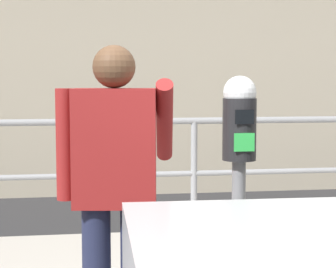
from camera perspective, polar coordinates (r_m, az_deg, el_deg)
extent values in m
cylinder|color=slate|center=(3.14, 6.74, -12.09)|extent=(0.07, 0.07, 1.06)
cylinder|color=black|center=(3.01, 6.89, 0.45)|extent=(0.17, 0.17, 0.31)
sphere|color=silver|center=(3.00, 6.93, 4.00)|extent=(0.17, 0.17, 0.17)
cube|color=black|center=(2.92, 7.38, 1.65)|extent=(0.09, 0.01, 0.07)
cube|color=green|center=(2.93, 7.35, -0.80)|extent=(0.10, 0.01, 0.09)
cube|color=maroon|center=(3.05, -5.15, -1.33)|extent=(0.45, 0.28, 0.61)
sphere|color=brown|center=(3.03, -5.22, 6.47)|extent=(0.22, 0.22, 0.22)
cylinder|color=maroon|center=(3.08, -9.91, -1.00)|extent=(0.09, 0.09, 0.57)
cylinder|color=maroon|center=(3.21, -0.33, 1.18)|extent=(0.15, 0.48, 0.47)
cylinder|color=gray|center=(5.42, 2.54, 1.28)|extent=(24.00, 0.06, 0.06)
cylinder|color=gray|center=(5.47, 2.52, -3.81)|extent=(24.00, 0.05, 0.05)
cylinder|color=gray|center=(5.48, 2.51, -4.36)|extent=(0.06, 0.06, 1.08)
cube|color=#ADA38E|center=(8.43, -1.34, 4.35)|extent=(32.00, 0.50, 2.93)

